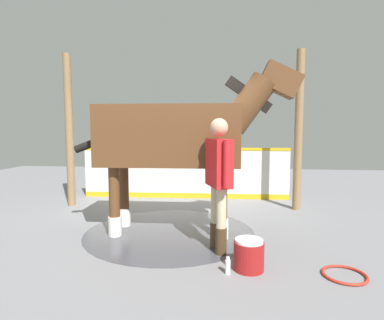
{
  "coord_description": "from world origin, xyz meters",
  "views": [
    {
      "loc": [
        5.09,
        1.01,
        1.59
      ],
      "look_at": [
        0.72,
        0.57,
        1.18
      ],
      "focal_mm": 29.06,
      "sensor_mm": 36.0,
      "label": 1
    }
  ],
  "objects_px": {
    "bottle_spray": "(259,250)",
    "handler": "(219,175)",
    "horse": "(177,137)",
    "hose_coil": "(345,275)",
    "wash_bucket": "(249,255)",
    "bottle_shampoo": "(228,266)"
  },
  "relations": [
    {
      "from": "bottle_spray",
      "to": "handler",
      "type": "bearing_deg",
      "value": -113.62
    },
    {
      "from": "horse",
      "to": "handler",
      "type": "height_order",
      "value": "horse"
    },
    {
      "from": "horse",
      "to": "handler",
      "type": "distance_m",
      "value": 1.07
    },
    {
      "from": "bottle_spray",
      "to": "hose_coil",
      "type": "bearing_deg",
      "value": 66.93
    },
    {
      "from": "horse",
      "to": "wash_bucket",
      "type": "xyz_separation_m",
      "value": [
        1.25,
        1.01,
        -1.31
      ]
    },
    {
      "from": "hose_coil",
      "to": "bottle_shampoo",
      "type": "bearing_deg",
      "value": -86.97
    },
    {
      "from": "horse",
      "to": "wash_bucket",
      "type": "relative_size",
      "value": 9.75
    },
    {
      "from": "bottle_shampoo",
      "to": "bottle_spray",
      "type": "height_order",
      "value": "bottle_spray"
    },
    {
      "from": "handler",
      "to": "bottle_spray",
      "type": "xyz_separation_m",
      "value": [
        0.22,
        0.51,
        -0.91
      ]
    },
    {
      "from": "wash_bucket",
      "to": "bottle_shampoo",
      "type": "distance_m",
      "value": 0.29
    },
    {
      "from": "hose_coil",
      "to": "horse",
      "type": "bearing_deg",
      "value": -122.6
    },
    {
      "from": "wash_bucket",
      "to": "hose_coil",
      "type": "height_order",
      "value": "wash_bucket"
    },
    {
      "from": "handler",
      "to": "bottle_spray",
      "type": "relative_size",
      "value": 7.09
    },
    {
      "from": "handler",
      "to": "bottle_spray",
      "type": "bearing_deg",
      "value": 136.83
    },
    {
      "from": "wash_bucket",
      "to": "bottle_spray",
      "type": "relative_size",
      "value": 1.45
    },
    {
      "from": "horse",
      "to": "wash_bucket",
      "type": "bearing_deg",
      "value": -52.46
    },
    {
      "from": "horse",
      "to": "bottle_spray",
      "type": "bearing_deg",
      "value": -40.21
    },
    {
      "from": "handler",
      "to": "wash_bucket",
      "type": "xyz_separation_m",
      "value": [
        0.54,
        0.36,
        -0.84
      ]
    },
    {
      "from": "bottle_shampoo",
      "to": "hose_coil",
      "type": "bearing_deg",
      "value": 93.03
    },
    {
      "from": "horse",
      "to": "handler",
      "type": "xyz_separation_m",
      "value": [
        0.71,
        0.65,
        -0.47
      ]
    },
    {
      "from": "horse",
      "to": "handler",
      "type": "relative_size",
      "value": 2.0
    },
    {
      "from": "bottle_shampoo",
      "to": "horse",
      "type": "bearing_deg",
      "value": -150.78
    }
  ]
}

